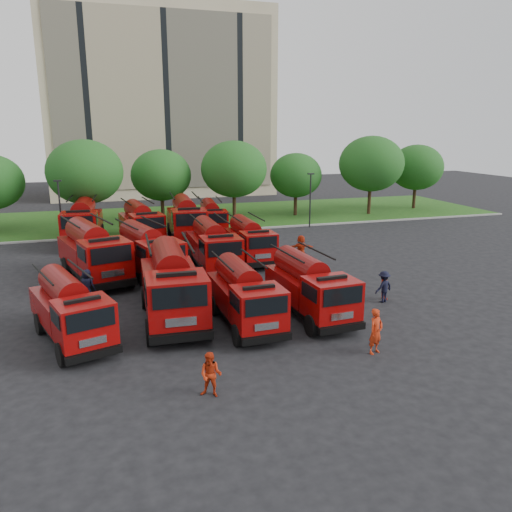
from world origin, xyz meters
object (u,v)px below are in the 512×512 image
(fire_truck_7, at_px, (249,241))
(firefighter_5, at_px, (301,262))
(fire_truck_4, at_px, (93,252))
(fire_truck_11, at_px, (211,218))
(fire_truck_0, at_px, (70,309))
(fire_truck_1, at_px, (172,285))
(fire_truck_5, at_px, (147,252))
(firefighter_2, at_px, (384,299))
(fire_truck_2, at_px, (244,295))
(firefighter_0, at_px, (374,353))
(firefighter_1, at_px, (211,396))
(fire_truck_9, at_px, (141,223))
(fire_truck_3, at_px, (309,287))
(fire_truck_6, at_px, (213,246))
(fire_truck_8, at_px, (83,222))
(fire_truck_10, at_px, (186,219))
(firefighter_4, at_px, (89,301))
(firefighter_3, at_px, (383,302))

(fire_truck_7, height_order, firefighter_5, fire_truck_7)
(fire_truck_4, bearing_deg, fire_truck_11, 32.71)
(fire_truck_0, height_order, fire_truck_1, fire_truck_1)
(fire_truck_5, xyz_separation_m, firefighter_2, (11.97, -8.19, -1.62))
(fire_truck_2, distance_m, fire_truck_5, 10.11)
(fire_truck_7, distance_m, fire_truck_11, 9.59)
(firefighter_0, bearing_deg, fire_truck_4, 105.94)
(fire_truck_0, bearing_deg, firefighter_1, -70.81)
(fire_truck_9, relative_size, fire_truck_11, 1.11)
(fire_truck_1, relative_size, fire_truck_3, 1.17)
(fire_truck_2, bearing_deg, fire_truck_6, 84.56)
(fire_truck_6, distance_m, firefighter_0, 15.04)
(fire_truck_0, xyz_separation_m, fire_truck_1, (4.59, 1.24, 0.31))
(fire_truck_4, xyz_separation_m, firefighter_1, (3.98, -15.82, -1.75))
(fire_truck_8, distance_m, firefighter_0, 28.17)
(fire_truck_0, distance_m, fire_truck_2, 7.77)
(fire_truck_11, bearing_deg, fire_truck_7, -80.13)
(fire_truck_4, xyz_separation_m, fire_truck_8, (-0.92, 10.95, 0.01))
(fire_truck_6, relative_size, fire_truck_8, 0.89)
(fire_truck_10, relative_size, firefighter_4, 4.41)
(firefighter_0, bearing_deg, firefighter_3, 34.29)
(fire_truck_10, bearing_deg, fire_truck_0, -110.15)
(fire_truck_5, relative_size, fire_truck_7, 1.16)
(firefighter_1, bearing_deg, firefighter_2, 61.53)
(fire_truck_11, height_order, firefighter_4, fire_truck_11)
(fire_truck_9, distance_m, firefighter_0, 25.30)
(fire_truck_0, relative_size, fire_truck_4, 0.83)
(fire_truck_2, bearing_deg, fire_truck_0, 175.32)
(firefighter_3, distance_m, firefighter_4, 15.96)
(fire_truck_5, xyz_separation_m, firefighter_0, (8.00, -14.08, -1.62))
(fire_truck_8, bearing_deg, fire_truck_6, -48.51)
(fire_truck_4, height_order, firefighter_3, fire_truck_4)
(fire_truck_2, bearing_deg, firefighter_5, 53.23)
(fire_truck_7, bearing_deg, fire_truck_9, 129.92)
(fire_truck_1, bearing_deg, firefighter_1, -85.74)
(fire_truck_4, relative_size, firefighter_4, 4.49)
(fire_truck_8, height_order, fire_truck_11, fire_truck_8)
(firefighter_1, bearing_deg, firefighter_0, 39.48)
(fire_truck_9, bearing_deg, fire_truck_10, -8.59)
(fire_truck_7, bearing_deg, fire_truck_0, -136.29)
(fire_truck_6, bearing_deg, fire_truck_2, -94.09)
(fire_truck_2, height_order, fire_truck_7, fire_truck_7)
(fire_truck_11, relative_size, firefighter_4, 3.72)
(fire_truck_7, height_order, fire_truck_9, fire_truck_9)
(firefighter_4, bearing_deg, fire_truck_10, -89.52)
(fire_truck_7, bearing_deg, firefighter_5, -24.84)
(fire_truck_8, xyz_separation_m, firefighter_2, (16.11, -19.47, -1.76))
(fire_truck_6, relative_size, fire_truck_11, 1.05)
(fire_truck_5, distance_m, firefighter_5, 10.66)
(fire_truck_7, xyz_separation_m, fire_truck_9, (-6.84, 8.06, 0.17))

